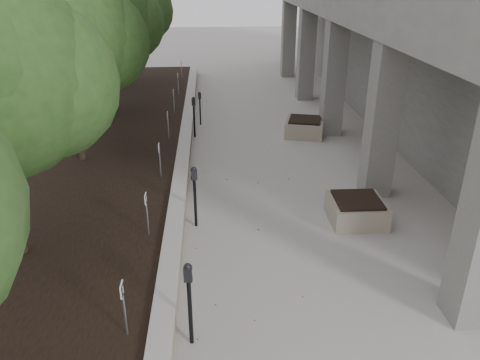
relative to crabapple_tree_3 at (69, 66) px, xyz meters
name	(u,v)px	position (x,y,z in m)	size (l,w,h in m)	color
retaining_wall	(185,149)	(2.97, 1.00, -2.87)	(0.39, 26.00, 0.50)	tan
planting_bed	(69,153)	(-0.70, 1.00, -2.92)	(7.00, 26.00, 0.40)	black
crabapple_tree_3	(69,66)	(0.00, 0.00, 0.00)	(4.60, 4.00, 5.44)	#27491C
crabapple_tree_4	(105,40)	(0.00, 5.00, 0.00)	(4.60, 4.00, 5.44)	#27491C
crabapple_tree_5	(126,25)	(0.00, 10.00, 0.00)	(4.60, 4.00, 5.44)	#27491C
parking_sign_2	(124,310)	(2.45, -7.50, -2.24)	(0.04, 0.22, 0.96)	black
parking_sign_3	(147,214)	(2.45, -4.50, -2.24)	(0.04, 0.22, 0.96)	black
parking_sign_4	(160,161)	(2.45, -1.50, -2.24)	(0.04, 0.22, 0.96)	black
parking_sign_5	(168,126)	(2.45, 1.50, -2.24)	(0.04, 0.22, 0.96)	black
parking_sign_6	(174,102)	(2.45, 4.50, -2.24)	(0.04, 0.22, 0.96)	black
parking_sign_7	(178,84)	(2.45, 7.50, -2.24)	(0.04, 0.22, 0.96)	black
parking_sign_8	(181,71)	(2.45, 10.50, -2.24)	(0.04, 0.22, 0.96)	black
parking_meter_2	(190,304)	(3.42, -7.32, -2.35)	(0.15, 0.11, 1.54)	black
parking_meter_3	(195,197)	(3.42, -3.51, -2.36)	(0.15, 0.11, 1.52)	black
parking_meter_4	(194,117)	(3.25, 2.93, -2.39)	(0.15, 0.10, 1.47)	black
parking_meter_5	(200,108)	(3.44, 4.34, -2.47)	(0.13, 0.09, 1.30)	black
planter_front	(356,210)	(7.26, -3.51, -2.82)	(1.27, 1.27, 0.59)	tan
planter_back	(305,127)	(7.23, 2.85, -2.81)	(1.33, 1.33, 0.62)	tan
berry_scatter	(248,213)	(4.70, -3.00, -3.11)	(3.30, 14.10, 0.02)	maroon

